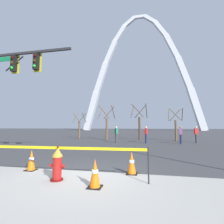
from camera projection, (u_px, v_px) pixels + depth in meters
name	position (u px, v px, depth m)	size (l,w,h in m)	color
ground_plane	(88.00, 173.00, 5.60)	(240.00, 240.00, 0.00)	#3D3D3F
fire_hydrant	(57.00, 164.00, 4.87)	(0.46, 0.48, 0.99)	#5E0F0D
caution_tape_barrier	(46.00, 155.00, 5.08)	(6.13, 0.27, 1.00)	#232326
traffic_cone_by_hydrant	(95.00, 173.00, 4.29)	(0.36, 0.36, 0.73)	black
traffic_cone_mid_sidewalk	(31.00, 160.00, 5.96)	(0.36, 0.36, 0.73)	black
traffic_cone_curb_edge	(132.00, 163.00, 5.50)	(0.36, 0.36, 0.73)	black
traffic_signal_gantry	(9.00, 81.00, 9.23)	(5.02, 0.44, 6.00)	#232326
monument_arch	(141.00, 78.00, 70.25)	(49.68, 2.48, 50.25)	silver
tree_far_left	(79.00, 127.00, 21.86)	(1.57, 1.58, 3.38)	brown
tree_left_mid	(107.00, 125.00, 19.53)	(1.86, 1.87, 4.03)	brown
tree_center_left	(139.00, 124.00, 19.45)	(1.93, 1.94, 4.19)	#473323
tree_center_right	(176.00, 126.00, 18.40)	(1.66, 1.67, 3.58)	brown
pedestrian_walking_left	(181.00, 135.00, 15.09)	(0.27, 0.37, 1.59)	#232847
pedestrian_standing_center	(116.00, 134.00, 16.31)	(0.37, 0.39, 1.59)	#38383D
pedestrian_walking_right	(196.00, 134.00, 15.97)	(0.37, 0.27, 1.59)	#38383D
pedestrian_near_trees	(146.00, 134.00, 15.77)	(0.31, 0.39, 1.59)	#232847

